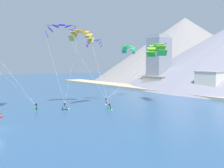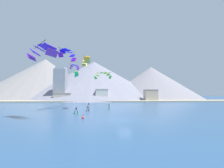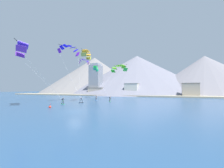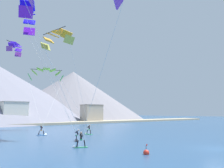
{
  "view_description": "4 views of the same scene",
  "coord_description": "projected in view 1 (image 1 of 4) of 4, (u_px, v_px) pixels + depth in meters",
  "views": [
    {
      "loc": [
        38.04,
        -6.74,
        9.22
      ],
      "look_at": [
        3.73,
        17.94,
        5.9
      ],
      "focal_mm": 40.0,
      "sensor_mm": 36.0,
      "label": 1
    },
    {
      "loc": [
        -4.04,
        -28.23,
        5.23
      ],
      "look_at": [
        -1.42,
        16.38,
        7.78
      ],
      "focal_mm": 24.0,
      "sensor_mm": 36.0,
      "label": 2
    },
    {
      "loc": [
        16.14,
        -22.37,
        4.02
      ],
      "look_at": [
        -0.51,
        19.28,
        5.5
      ],
      "focal_mm": 24.0,
      "sensor_mm": 36.0,
      "label": 3
    },
    {
      "loc": [
        -23.6,
        -11.77,
        3.83
      ],
      "look_at": [
        -0.79,
        16.62,
        8.62
      ],
      "focal_mm": 35.0,
      "sensor_mm": 36.0,
      "label": 4
    }
  ],
  "objects": [
    {
      "name": "kitesurfer_mid_center",
      "position": [
        66.0,
        108.0,
        50.84
      ],
      "size": [
        1.19,
        1.72,
        1.63
      ],
      "color": "black",
      "rests_on": "ground"
    },
    {
      "name": "parafoil_kite_distant_high_outer",
      "position": [
        129.0,
        49.0,
        69.31
      ],
      "size": [
        3.32,
        5.52,
        2.31
      ],
      "color": "#29AA81"
    },
    {
      "name": "kitesurfer_near_trail",
      "position": [
        110.0,
        108.0,
        49.8
      ],
      "size": [
        0.83,
        1.78,
        1.75
      ],
      "color": "#33B266",
      "rests_on": "ground"
    },
    {
      "name": "shore_building_quay_east",
      "position": [
        211.0,
        83.0,
        74.19
      ],
      "size": [
        7.4,
        6.83,
        7.22
      ],
      "color": "silver",
      "rests_on": "ground"
    },
    {
      "name": "parafoil_kite_distant_low_drift",
      "position": [
        94.0,
        43.0,
        60.64
      ],
      "size": [
        3.1,
        3.7,
        1.92
      ],
      "color": "purple"
    },
    {
      "name": "parafoil_kite_mid_center",
      "position": [
        62.0,
        30.0,
        56.2
      ],
      "size": [
        8.38,
        7.36,
        16.89
      ],
      "color": "#6E1BC4"
    },
    {
      "name": "shore_building_harbour_front",
      "position": [
        158.0,
        82.0,
        93.43
      ],
      "size": [
        10.1,
        6.84,
        4.9
      ],
      "color": "#B7AD9E",
      "rests_on": "ground"
    },
    {
      "name": "parafoil_kite_near_lead",
      "position": [
        156.0,
        49.0,
        59.22
      ],
      "size": [
        8.79,
        13.55,
        12.69
      ],
      "color": "green"
    },
    {
      "name": "mountain_peak_east_shoulder",
      "position": [
        184.0,
        49.0,
        150.1
      ],
      "size": [
        107.94,
        107.94,
        37.05
      ],
      "color": "gray",
      "rests_on": "ground"
    },
    {
      "name": "kitesurfer_far_left",
      "position": [
        36.0,
        108.0,
        49.95
      ],
      "size": [
        1.76,
        1.06,
        1.77
      ],
      "color": "#33B266",
      "rests_on": "ground"
    },
    {
      "name": "parafoil_kite_near_trail",
      "position": [
        82.0,
        35.0,
        53.31
      ],
      "size": [
        8.94,
        6.49,
        15.24
      ],
      "color": "#BBBE4A"
    },
    {
      "name": "race_marker_buoy",
      "position": [
        1.0,
        117.0,
        43.41
      ],
      "size": [
        0.56,
        0.56,
        1.02
      ],
      "color": "red",
      "rests_on": "ground"
    },
    {
      "name": "highrise_tower",
      "position": [
        159.0,
        62.0,
        96.61
      ],
      "size": [
        7.0,
        7.0,
        20.62
      ],
      "color": "gray",
      "rests_on": "ground"
    },
    {
      "name": "shoreline_strip",
      "position": [
        220.0,
        97.0,
        68.94
      ],
      "size": [
        180.0,
        10.0,
        0.7
      ],
      "primitive_type": "cube",
      "color": "tan",
      "rests_on": "ground"
    },
    {
      "name": "kitesurfer_near_lead",
      "position": [
        106.0,
        102.0,
        57.48
      ],
      "size": [
        1.57,
        1.44,
        1.71
      ],
      "color": "#337FDB",
      "rests_on": "ground"
    }
  ]
}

